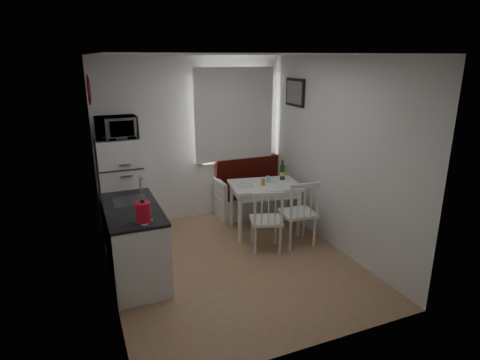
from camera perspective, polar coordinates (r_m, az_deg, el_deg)
The scene contains 22 objects.
floor at distance 5.34m, azimuth -1.03°, elevation -11.69°, with size 3.00×3.50×0.02m, color #A37E57.
ceiling at distance 4.68m, azimuth -1.21°, elevation 17.45°, with size 3.00×3.50×0.02m, color white.
wall_back at distance 6.47m, azimuth -6.87°, elevation 5.65°, with size 3.00×0.02×2.60m, color white.
wall_front at distance 3.37m, azimuth 9.97°, elevation -5.38°, with size 3.00×0.02×2.60m, color white.
wall_left at distance 4.54m, azimuth -19.00°, elevation -0.13°, with size 0.02×3.50×2.60m, color white.
wall_right at distance 5.56m, azimuth 13.44°, elevation 3.41°, with size 0.02×3.50×2.60m, color white.
window at distance 6.60m, azimuth -0.98°, elevation 8.87°, with size 1.22×0.06×1.47m, color white.
curtain at distance 6.53m, azimuth -0.75°, elevation 9.22°, with size 1.35×0.02×1.50m, color white.
kitchen_counter at distance 5.01m, azimuth -14.75°, elevation -8.51°, with size 0.62×1.32×1.16m.
wall_sign at distance 5.82m, azimuth -20.66°, elevation 11.89°, with size 0.40×0.40×0.03m, color navy.
picture_frame at distance 6.34m, azimuth 7.81°, elevation 12.24°, with size 0.04×0.52×0.42m, color black.
bench at distance 6.84m, azimuth 1.99°, elevation -2.18°, with size 1.31×0.51×0.94m.
dining_table at distance 6.02m, azimuth 3.52°, elevation -1.33°, with size 1.12×0.87×0.76m.
chair_left at distance 5.40m, azimuth 4.20°, elevation -4.90°, with size 0.52×0.51×0.48m.
chair_right at distance 5.61m, azimuth 8.81°, elevation -3.77°, with size 0.49×0.47×0.51m.
fridge at distance 6.06m, azimuth -16.52°, elevation -1.16°, with size 0.60×0.60×1.49m, color white.
microwave at distance 5.80m, azimuth -17.21°, elevation 7.14°, with size 0.55×0.37×0.30m, color white.
kettle at distance 4.30m, azimuth -13.61°, elevation -4.45°, with size 0.19×0.19×0.26m, color red.
wine_bottle at distance 6.19m, azimuth 6.06°, elevation 1.46°, with size 0.08×0.08×0.31m, color #154318, non-canonical shape.
drinking_glass_orange at distance 5.91m, azimuth 3.32°, elevation -0.31°, with size 0.06×0.06×0.09m, color orange.
drinking_glass_blue at distance 6.05m, azimuth 4.01°, elevation 0.11°, with size 0.06×0.06×0.10m, color #8BCEEC.
plate at distance 5.88m, azimuth 0.82°, elevation -0.76°, with size 0.23×0.23×0.02m, color white.
Camera 1 is at (-1.72, -4.35, 2.57)m, focal length 30.00 mm.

